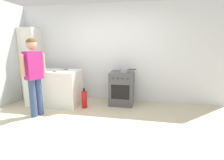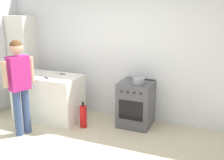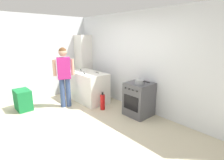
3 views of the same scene
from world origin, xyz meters
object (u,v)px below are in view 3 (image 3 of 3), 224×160
(larder_cabinet, at_px, (84,64))
(oven_left, at_px, (139,99))
(knife_carving, at_px, (81,70))
(knife_paring, at_px, (97,72))
(knife_bread, at_px, (84,73))
(pot, at_px, (140,82))
(knife_utility, at_px, (74,71))
(fire_extinguisher, at_px, (103,102))
(person, at_px, (64,72))
(recycling_crate_upper, at_px, (22,95))
(recycling_crate_lower, at_px, (24,105))

(larder_cabinet, bearing_deg, oven_left, -2.20)
(knife_carving, relative_size, larder_cabinet, 0.15)
(knife_paring, height_order, knife_bread, same)
(pot, bearing_deg, knife_carving, -172.88)
(knife_utility, relative_size, larder_cabinet, 0.13)
(knife_paring, height_order, fire_extinguisher, knife_paring)
(pot, height_order, larder_cabinet, larder_cabinet)
(fire_extinguisher, bearing_deg, person, -142.88)
(oven_left, xyz_separation_m, recycling_crate_upper, (-2.31, -2.10, -0.01))
(pot, relative_size, recycling_crate_lower, 0.77)
(knife_bread, bearing_deg, recycling_crate_lower, -111.91)
(knife_paring, distance_m, fire_extinguisher, 0.97)
(recycling_crate_lower, distance_m, recycling_crate_upper, 0.28)
(knife_utility, height_order, fire_extinguisher, knife_utility)
(knife_paring, bearing_deg, knife_carving, -165.27)
(larder_cabinet, bearing_deg, knife_utility, -53.75)
(knife_paring, distance_m, knife_utility, 0.76)
(knife_utility, relative_size, knife_bread, 0.77)
(fire_extinguisher, bearing_deg, knife_paring, 155.79)
(fire_extinguisher, distance_m, recycling_crate_lower, 2.17)
(knife_carving, xyz_separation_m, recycling_crate_lower, (-0.21, -1.74, -0.76))
(recycling_crate_lower, bearing_deg, knife_paring, 66.55)
(knife_carving, relative_size, knife_utility, 1.23)
(knife_paring, height_order, knife_utility, same)
(pot, distance_m, larder_cabinet, 2.73)
(knife_paring, xyz_separation_m, larder_cabinet, (-1.16, 0.30, 0.09))
(oven_left, distance_m, pot, 0.49)
(knife_carving, distance_m, recycling_crate_upper, 1.82)
(larder_cabinet, bearing_deg, knife_bread, -32.40)
(fire_extinguisher, distance_m, larder_cabinet, 2.03)
(person, bearing_deg, knife_bread, 85.07)
(pot, bearing_deg, recycling_crate_lower, -139.91)
(knife_carving, height_order, recycling_crate_upper, knife_carving)
(knife_carving, height_order, knife_bread, same)
(recycling_crate_lower, xyz_separation_m, recycling_crate_upper, (0.00, 0.00, 0.28))
(knife_bread, relative_size, person, 0.19)
(pot, bearing_deg, larder_cabinet, 176.01)
(knife_paring, bearing_deg, oven_left, 7.62)
(knife_carving, bearing_deg, knife_paring, 14.73)
(oven_left, height_order, recycling_crate_lower, oven_left)
(oven_left, bearing_deg, person, -146.88)
(knife_utility, bearing_deg, oven_left, 16.08)
(knife_paring, height_order, larder_cabinet, larder_cabinet)
(knife_paring, height_order, recycling_crate_lower, knife_paring)
(knife_carving, height_order, person, person)
(knife_utility, height_order, recycling_crate_lower, knife_utility)
(knife_bread, distance_m, larder_cabinet, 1.16)
(pot, height_order, knife_paring, pot)
(knife_bread, height_order, fire_extinguisher, knife_bread)
(oven_left, bearing_deg, knife_carving, -170.28)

